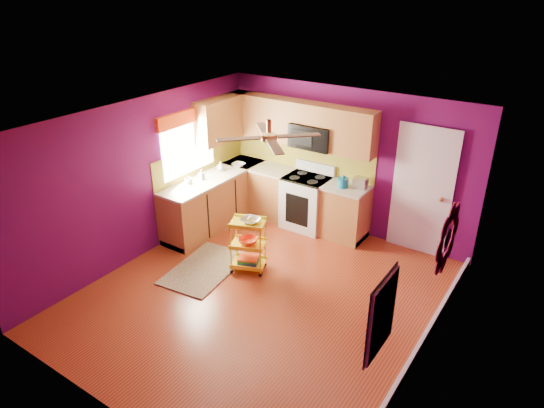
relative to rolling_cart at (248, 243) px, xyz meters
The scene contains 17 objects.
ground 0.85m from the rolling_cart, 39.06° to the right, with size 5.00×5.00×0.00m, color maroon.
room_envelope 1.37m from the rolling_cart, 37.72° to the right, with size 4.54×5.04×2.52m.
lower_cabinets 1.59m from the rolling_cart, 120.21° to the left, with size 2.81×2.31×0.94m.
electric_range 1.73m from the rolling_cart, 90.11° to the left, with size 0.76×0.66×1.13m.
upper_cabinetry 2.29m from the rolling_cart, 111.92° to the left, with size 2.80×2.30×1.26m.
left_window 2.18m from the rolling_cart, 160.06° to the left, with size 0.08×1.35×1.08m.
panel_door 2.83m from the rolling_cart, 46.84° to the left, with size 0.95×0.11×2.15m.
right_wall_art 3.04m from the rolling_cart, 15.75° to the right, with size 0.04×2.74×1.04m.
ceiling_fan 1.92m from the rolling_cart, 24.02° to the right, with size 1.01×1.01×0.26m.
shag_rug 0.82m from the rolling_cart, 146.76° to the right, with size 0.84×1.38×0.02m, color #311F10.
rolling_cart is the anchor object (origin of this frame).
teal_kettle 1.91m from the rolling_cart, 67.99° to the left, with size 0.18×0.18×0.21m.
toaster 2.13m from the rolling_cart, 62.84° to the left, with size 0.22×0.15×0.18m, color beige.
soap_bottle_a 1.69m from the rolling_cart, 156.37° to the left, with size 0.08×0.08×0.18m, color #EA3F72.
soap_bottle_b 1.94m from the rolling_cart, 141.67° to the left, with size 0.14×0.14×0.17m, color white.
counter_dish 2.06m from the rolling_cart, 131.40° to the left, with size 0.23×0.23×0.06m, color white.
counter_cup 1.65m from the rolling_cart, 165.72° to the left, with size 0.13×0.13×0.10m, color white.
Camera 1 is at (3.28, -4.59, 4.11)m, focal length 32.00 mm.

